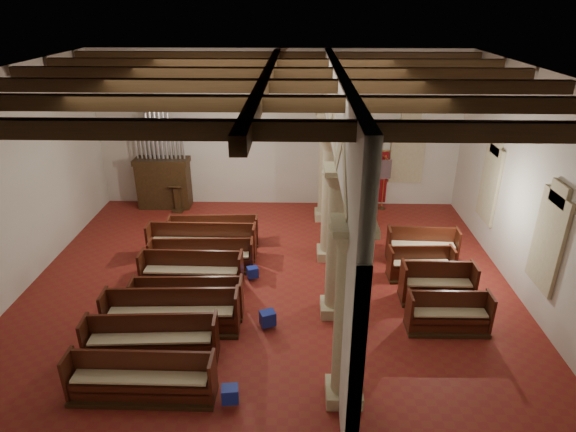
{
  "coord_description": "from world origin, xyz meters",
  "views": [
    {
      "loc": [
        0.83,
        -12.11,
        7.64
      ],
      "look_at": [
        0.51,
        0.5,
        1.9
      ],
      "focal_mm": 30.0,
      "sensor_mm": 36.0,
      "label": 1
    }
  ],
  "objects_px": {
    "pipe_organ": "(163,174)",
    "processional_banner": "(383,190)",
    "nave_pew_0": "(142,384)",
    "aisle_pew_0": "(448,318)",
    "lectern": "(178,200)"
  },
  "relations": [
    {
      "from": "lectern",
      "to": "nave_pew_0",
      "type": "height_order",
      "value": "lectern"
    },
    {
      "from": "pipe_organ",
      "to": "lectern",
      "type": "height_order",
      "value": "pipe_organ"
    },
    {
      "from": "nave_pew_0",
      "to": "aisle_pew_0",
      "type": "xyz_separation_m",
      "value": [
        6.95,
        2.41,
        0.0
      ]
    },
    {
      "from": "pipe_organ",
      "to": "lectern",
      "type": "distance_m",
      "value": 1.19
    },
    {
      "from": "aisle_pew_0",
      "to": "nave_pew_0",
      "type": "bearing_deg",
      "value": -161.24
    },
    {
      "from": "lectern",
      "to": "nave_pew_0",
      "type": "distance_m",
      "value": 9.72
    },
    {
      "from": "lectern",
      "to": "processional_banner",
      "type": "height_order",
      "value": "processional_banner"
    },
    {
      "from": "pipe_organ",
      "to": "nave_pew_0",
      "type": "bearing_deg",
      "value": -78.12
    },
    {
      "from": "lectern",
      "to": "nave_pew_0",
      "type": "xyz_separation_m",
      "value": [
        1.52,
        -9.6,
        -0.12
      ]
    },
    {
      "from": "processional_banner",
      "to": "nave_pew_0",
      "type": "height_order",
      "value": "processional_banner"
    },
    {
      "from": "nave_pew_0",
      "to": "pipe_organ",
      "type": "bearing_deg",
      "value": 102.18
    },
    {
      "from": "processional_banner",
      "to": "aisle_pew_0",
      "type": "xyz_separation_m",
      "value": [
        0.46,
        -7.66,
        -0.42
      ]
    },
    {
      "from": "lectern",
      "to": "processional_banner",
      "type": "bearing_deg",
      "value": 9.97
    },
    {
      "from": "lectern",
      "to": "processional_banner",
      "type": "relative_size",
      "value": 0.52
    },
    {
      "from": "pipe_organ",
      "to": "processional_banner",
      "type": "height_order",
      "value": "pipe_organ"
    }
  ]
}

